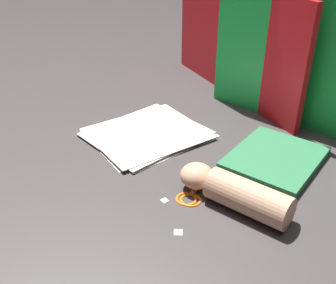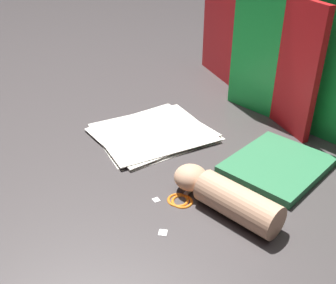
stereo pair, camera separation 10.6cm
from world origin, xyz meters
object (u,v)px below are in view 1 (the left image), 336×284
at_px(paper_stack, 148,134).
at_px(scissors, 192,193).
at_px(hand_forearm, 235,192).
at_px(book_closed, 275,158).

bearing_deg(paper_stack, scissors, -15.41).
bearing_deg(scissors, hand_forearm, 29.70).
relative_size(paper_stack, hand_forearm, 1.20).
relative_size(book_closed, hand_forearm, 1.08).
bearing_deg(paper_stack, hand_forearm, -4.79).
height_order(book_closed, hand_forearm, hand_forearm).
bearing_deg(scissors, book_closed, 84.08).
xyz_separation_m(scissors, hand_forearm, (0.09, 0.05, 0.03)).
distance_m(book_closed, scissors, 0.28).
bearing_deg(book_closed, hand_forearm, -74.73).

